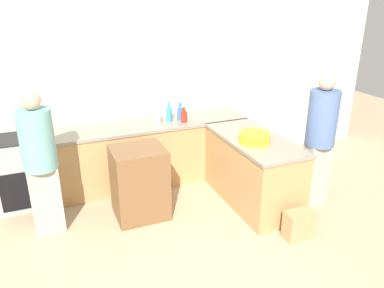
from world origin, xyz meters
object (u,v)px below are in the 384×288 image
range_oven (23,171)px  hot_sauce_bottle (184,116)px  paper_bag (298,224)px  water_bottle_blue (180,113)px  vinegar_bottle_clear (158,117)px  olive_oil_bottle (181,112)px  person_at_peninsula (320,137)px  dish_soap_bottle (169,114)px  island_table (139,182)px  mixing_bowl (254,138)px  person_by_range (40,160)px

range_oven → hot_sauce_bottle: bearing=-4.4°
range_oven → paper_bag: range_oven is taller
water_bottle_blue → paper_bag: (0.65, -1.95, -0.82)m
vinegar_bottle_clear → olive_oil_bottle: bearing=29.7°
paper_bag → water_bottle_blue: bearing=108.5°
person_at_peninsula → range_oven: bearing=157.4°
dish_soap_bottle → water_bottle_blue: bearing=5.5°
island_table → person_at_peninsula: size_ratio=0.52×
range_oven → dish_soap_bottle: size_ratio=3.20×
mixing_bowl → dish_soap_bottle: (-0.68, 1.15, 0.05)m
water_bottle_blue → person_by_range: (-1.88, -0.75, -0.09)m
dish_soap_bottle → person_by_range: person_by_range is taller
mixing_bowl → person_at_peninsula: person_at_peninsula is taller
olive_oil_bottle → dish_soap_bottle: 0.28m
range_oven → vinegar_bottle_clear: vinegar_bottle_clear is taller
person_by_range → paper_bag: person_by_range is taller
island_table → water_bottle_blue: water_bottle_blue is taller
vinegar_bottle_clear → person_at_peninsula: (1.67, -1.28, -0.08)m
mixing_bowl → olive_oil_bottle: (-0.45, 1.31, 0.01)m
range_oven → person_by_range: size_ratio=0.54×
mixing_bowl → dish_soap_bottle: dish_soap_bottle is taller
dish_soap_bottle → person_by_range: (-1.72, -0.73, -0.11)m
vinegar_bottle_clear → person_at_peninsula: size_ratio=0.16×
mixing_bowl → dish_soap_bottle: bearing=120.5°
island_table → dish_soap_bottle: (0.67, 0.80, 0.55)m
dish_soap_bottle → person_at_peninsula: person_at_peninsula is taller
island_table → person_at_peninsula: (2.15, -0.57, 0.47)m
island_table → mixing_bowl: (1.35, -0.35, 0.50)m
olive_oil_bottle → dish_soap_bottle: size_ratio=0.68×
range_oven → vinegar_bottle_clear: bearing=-4.9°
range_oven → paper_bag: bearing=-35.7°
island_table → person_by_range: bearing=176.3°
person_by_range → person_at_peninsula: size_ratio=0.97×
person_by_range → hot_sauce_bottle: bearing=18.4°
vinegar_bottle_clear → island_table: bearing=-123.5°
island_table → mixing_bowl: bearing=-14.6°
vinegar_bottle_clear → person_at_peninsula: bearing=-37.5°
olive_oil_bottle → person_at_peninsula: bearing=-50.7°
mixing_bowl → vinegar_bottle_clear: 1.38m
water_bottle_blue → dish_soap_bottle: 0.17m
mixing_bowl → water_bottle_blue: 1.27m
dish_soap_bottle → person_by_range: size_ratio=0.17×
island_table → person_at_peninsula: 2.27m
island_table → paper_bag: island_table is taller
island_table → hot_sauce_bottle: 1.22m
range_oven → vinegar_bottle_clear: size_ratio=3.28×
range_oven → water_bottle_blue: (2.13, -0.05, 0.53)m
water_bottle_blue → paper_bag: water_bottle_blue is taller
water_bottle_blue → dish_soap_bottle: bearing=-174.5°
paper_bag → vinegar_bottle_clear: bearing=118.8°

